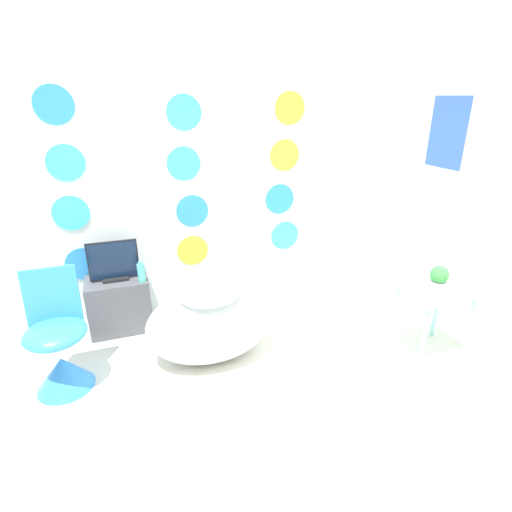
{
  "coord_description": "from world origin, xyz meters",
  "views": [
    {
      "loc": [
        -0.55,
        -1.48,
        1.81
      ],
      "look_at": [
        0.28,
        0.87,
        0.81
      ],
      "focal_mm": 28.0,
      "sensor_mm": 36.0,
      "label": 1
    }
  ],
  "objects_px": {
    "bathtub": "(210,324)",
    "tv": "(114,263)",
    "potted_plant_left": "(439,279)",
    "chair": "(60,353)",
    "vase": "(141,272)"
  },
  "relations": [
    {
      "from": "bathtub",
      "to": "tv",
      "type": "relative_size",
      "value": 2.4
    },
    {
      "from": "tv",
      "to": "vase",
      "type": "relative_size",
      "value": 2.24
    },
    {
      "from": "chair",
      "to": "vase",
      "type": "bearing_deg",
      "value": 41.56
    },
    {
      "from": "vase",
      "to": "bathtub",
      "type": "bearing_deg",
      "value": -51.9
    },
    {
      "from": "bathtub",
      "to": "potted_plant_left",
      "type": "bearing_deg",
      "value": -17.28
    },
    {
      "from": "tv",
      "to": "potted_plant_left",
      "type": "height_order",
      "value": "tv"
    },
    {
      "from": "bathtub",
      "to": "potted_plant_left",
      "type": "relative_size",
      "value": 4.95
    },
    {
      "from": "bathtub",
      "to": "chair",
      "type": "distance_m",
      "value": 0.99
    },
    {
      "from": "chair",
      "to": "tv",
      "type": "relative_size",
      "value": 2.1
    },
    {
      "from": "chair",
      "to": "vase",
      "type": "relative_size",
      "value": 4.7
    },
    {
      "from": "chair",
      "to": "potted_plant_left",
      "type": "height_order",
      "value": "chair"
    },
    {
      "from": "vase",
      "to": "potted_plant_left",
      "type": "distance_m",
      "value": 2.21
    },
    {
      "from": "chair",
      "to": "vase",
      "type": "distance_m",
      "value": 0.82
    },
    {
      "from": "chair",
      "to": "potted_plant_left",
      "type": "relative_size",
      "value": 4.34
    },
    {
      "from": "tv",
      "to": "vase",
      "type": "bearing_deg",
      "value": -29.23
    }
  ]
}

